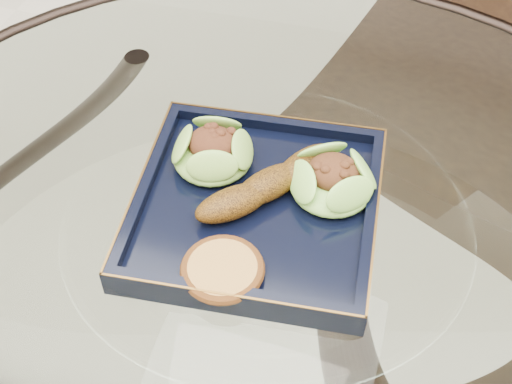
% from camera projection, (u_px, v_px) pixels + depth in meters
% --- Properties ---
extents(dining_table, '(1.13, 1.13, 0.77)m').
position_uv_depth(dining_table, '(265.00, 330.00, 0.90)').
color(dining_table, white).
rests_on(dining_table, ground).
extents(dining_chair, '(0.48, 0.48, 0.93)m').
position_uv_depth(dining_chair, '(447.00, 132.00, 1.26)').
color(dining_chair, '#301E10').
rests_on(dining_chair, ground).
extents(navy_plate, '(0.30, 0.30, 0.02)m').
position_uv_depth(navy_plate, '(256.00, 210.00, 0.81)').
color(navy_plate, black).
rests_on(navy_plate, dining_table).
extents(lettuce_wrap_left, '(0.11, 0.11, 0.03)m').
position_uv_depth(lettuce_wrap_left, '(213.00, 153.00, 0.83)').
color(lettuce_wrap_left, '#578D28').
rests_on(lettuce_wrap_left, navy_plate).
extents(lettuce_wrap_right, '(0.11, 0.11, 0.03)m').
position_uv_depth(lettuce_wrap_right, '(332.00, 182.00, 0.80)').
color(lettuce_wrap_right, '#50952B').
rests_on(lettuce_wrap_right, navy_plate).
extents(roasted_plantain, '(0.14, 0.16, 0.03)m').
position_uv_depth(roasted_plantain, '(269.00, 184.00, 0.80)').
color(roasted_plantain, '#5E3809').
rests_on(roasted_plantain, navy_plate).
extents(crumb_patty, '(0.09, 0.09, 0.01)m').
position_uv_depth(crumb_patty, '(223.00, 270.00, 0.73)').
color(crumb_patty, '#B9873D').
rests_on(crumb_patty, navy_plate).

